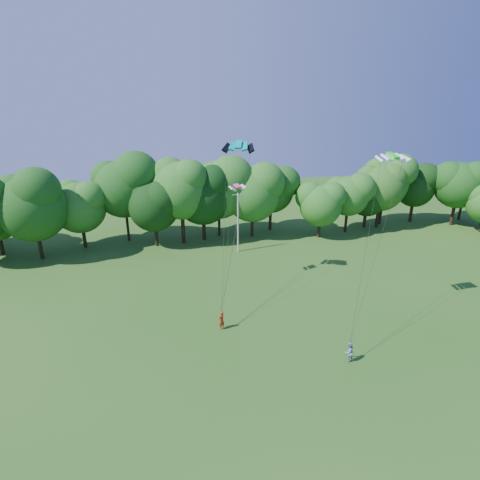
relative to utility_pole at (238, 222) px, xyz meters
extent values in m
plane|color=#224F15|center=(-4.10, -30.59, -4.26)|extent=(160.00, 160.00, 0.00)
cylinder|color=beige|center=(0.00, 0.00, -0.11)|extent=(0.21, 0.21, 8.29)
cube|color=beige|center=(0.00, 0.00, 3.82)|extent=(1.65, 0.33, 0.08)
imported|color=#AD2F16|center=(-5.35, -18.29, -3.35)|extent=(0.79, 0.77, 1.82)
imported|color=#8CA9C3|center=(3.86, -24.90, -3.40)|extent=(0.95, 0.81, 1.72)
cube|color=#049595|center=(-1.78, -9.06, 11.25)|extent=(3.36, 2.32, 0.82)
cube|color=#21E223|center=(9.84, -18.23, 11.00)|extent=(2.89, 1.45, 0.49)
cube|color=#FF4689|center=(-1.94, -9.11, 6.97)|extent=(1.99, 1.42, 0.33)
cylinder|color=black|center=(-4.01, 5.85, -1.96)|extent=(0.48, 0.48, 4.60)
ellipsoid|color=black|center=(-4.01, 5.85, 4.10)|extent=(9.20, 9.20, 10.03)
cylinder|color=#372516|center=(24.74, 5.81, -2.25)|extent=(0.50, 0.50, 4.02)
ellipsoid|color=#28561A|center=(24.74, 5.81, 3.05)|extent=(8.04, 8.04, 8.78)
camera|label=1|loc=(-9.82, -47.40, 15.28)|focal=28.00mm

